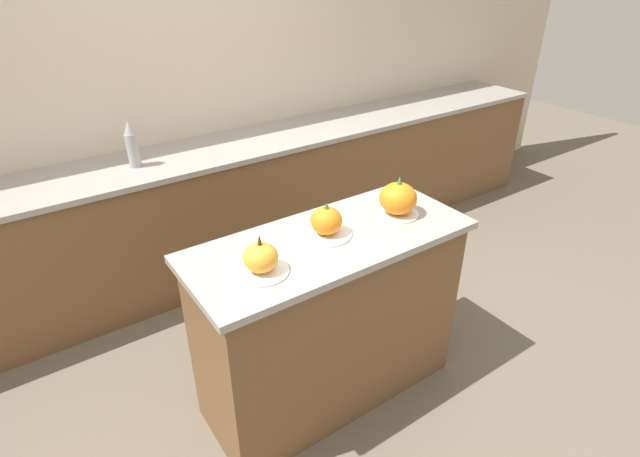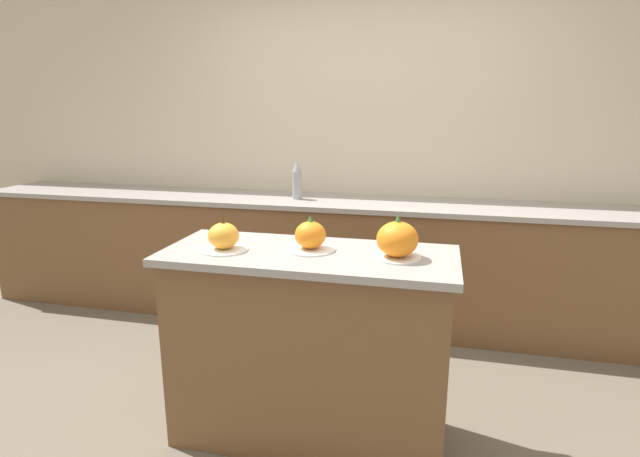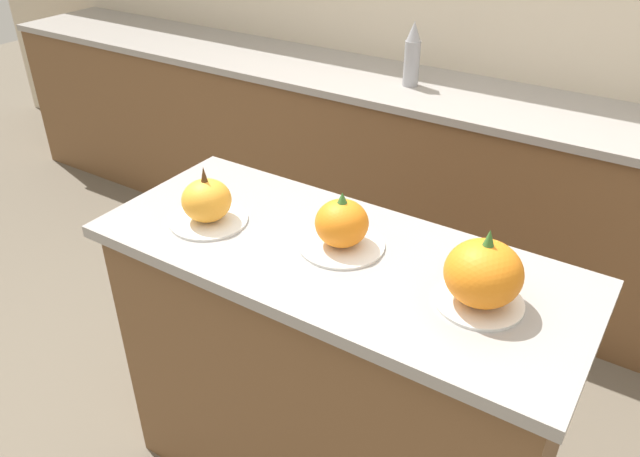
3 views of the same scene
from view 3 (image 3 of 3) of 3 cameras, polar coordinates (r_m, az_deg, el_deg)
The scene contains 7 objects.
wall_back at distance 3.06m, azimuth 19.78°, elevation 18.27°, with size 8.00×0.06×2.50m.
kitchen_island at distance 1.95m, azimuth 1.17°, elevation -13.73°, with size 1.34×0.56×0.95m.
back_counter at distance 3.02m, azimuth 15.45°, elevation 2.76°, with size 6.00×0.60×0.93m.
pumpkin_cake_left at distance 1.78m, azimuth -10.30°, elevation 2.31°, with size 0.22×0.22×0.17m.
pumpkin_cake_center at distance 1.64m, azimuth 1.99°, elevation 0.22°, with size 0.23×0.23×0.16m.
pumpkin_cake_right at distance 1.48m, azimuth 14.72°, elevation -4.07°, with size 0.21×0.21×0.20m.
bottle_tall at distance 2.93m, azimuth 8.43°, elevation 15.40°, with size 0.07×0.07×0.29m.
Camera 3 is at (0.71, -1.17, 1.86)m, focal length 35.00 mm.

